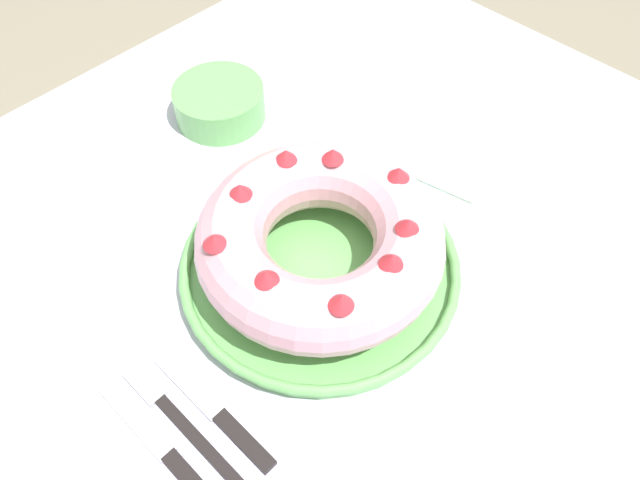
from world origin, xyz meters
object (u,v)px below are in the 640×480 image
object	(u,v)px
serving_knife	(170,457)
cake_knife	(221,417)
side_bowl	(220,103)
napkin	(460,158)
bundt_cake	(320,240)
serving_dish	(320,268)
fork	(176,417)

from	to	relation	value
serving_knife	cake_knife	bearing A→B (deg)	-4.22
side_bowl	napkin	world-z (taller)	side_bowl
bundt_cake	serving_knife	xyz separation A→B (m)	(-0.26, -0.05, -0.06)
serving_knife	napkin	bearing A→B (deg)	4.17
serving_dish	side_bowl	bearing A→B (deg)	71.29
bundt_cake	serving_knife	world-z (taller)	bundt_cake
fork	serving_knife	bearing A→B (deg)	-132.26
fork	cake_knife	world-z (taller)	cake_knife
serving_dish	cake_knife	distance (m)	0.20
side_bowl	serving_knife	bearing A→B (deg)	-136.09
cake_knife	napkin	bearing A→B (deg)	9.48
serving_knife	cake_knife	xyz separation A→B (m)	(0.06, -0.00, 0.00)
bundt_cake	side_bowl	world-z (taller)	bundt_cake
cake_knife	side_bowl	world-z (taller)	side_bowl
bundt_cake	serving_knife	bearing A→B (deg)	-169.67
bundt_cake	cake_knife	distance (m)	0.21
serving_dish	side_bowl	xyz separation A→B (m)	(0.10, 0.30, 0.01)
side_bowl	cake_knife	bearing A→B (deg)	-130.47
fork	cake_knife	bearing A→B (deg)	-42.42
cake_knife	side_bowl	bearing A→B (deg)	53.31
fork	side_bowl	size ratio (longest dim) A/B	1.46
cake_knife	serving_knife	bearing A→B (deg)	-179.99
bundt_cake	cake_knife	size ratio (longest dim) A/B	1.61
bundt_cake	side_bowl	distance (m)	0.32
serving_dish	napkin	size ratio (longest dim) A/B	2.39
serving_dish	side_bowl	world-z (taller)	side_bowl
fork	side_bowl	distance (m)	0.46
fork	bundt_cake	bearing A→B (deg)	8.16
napkin	fork	bearing A→B (deg)	-178.35
cake_knife	fork	bearing A→B (deg)	137.82
fork	napkin	bearing A→B (deg)	5.19
serving_dish	serving_knife	xyz separation A→B (m)	(-0.26, -0.05, -0.01)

